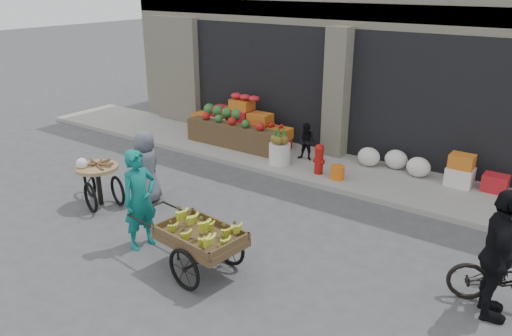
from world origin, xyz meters
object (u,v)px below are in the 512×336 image
Objects in this scene: orange_bucket at (337,172)px; seated_person at (307,142)px; pineapple_bin at (280,153)px; fire_hydrant at (319,158)px; cyclist at (498,256)px; banana_cart at (198,233)px; vendor_woman at (140,199)px; vendor_grey at (146,167)px; tricycle_cart at (98,178)px.

seated_person is (-1.20, 0.70, 0.31)m from orange_bucket.
fire_hydrant reaches higher than pineapple_bin.
banana_cart is at bearing 93.43° from cyclist.
vendor_woman reaches higher than vendor_grey.
pineapple_bin is 1.11m from fire_hydrant.
vendor_grey is at bearing 158.61° from banana_cart.
pineapple_bin is 0.56× the size of seated_person.
seated_person reaches higher than fire_hydrant.
cyclist is (3.93, 1.46, 0.25)m from banana_cart.
cyclist reaches higher than vendor_grey.
seated_person is 6.27m from cyclist.
fire_hydrant is 0.55m from orange_bucket.
fire_hydrant is 0.38× the size of cyclist.
banana_cart is at bearing -91.43° from orange_bucket.
banana_cart is at bearing -83.76° from vendor_woman.
vendor_grey is (0.69, 0.68, 0.19)m from tricycle_cart.
tricycle_cart is (-2.94, -3.84, 0.06)m from fire_hydrant.
vendor_woman is at bearing -102.84° from seated_person.
seated_person is at bearing 108.38° from banana_cart.
banana_cart is 4.20m from cyclist.
cyclist is at bearing 27.01° from banana_cart.
vendor_woman is 1.19× the size of tricycle_cart.
banana_cart reaches higher than pineapple_bin.
tricycle_cart is at bearing -127.46° from fire_hydrant.
tricycle_cart reaches higher than orange_bucket.
seated_person is at bearing 36.30° from cyclist.
orange_bucket is 0.22× the size of tricycle_cart.
tricycle_cart reaches higher than banana_cart.
tricycle_cart is 0.99m from vendor_grey.
pineapple_bin is at bearing 114.48° from banana_cart.
banana_cart is 3.41m from tricycle_cart.
banana_cart is at bearing -88.20° from seated_person.
pineapple_bin is 4.58m from vendor_woman.
tricycle_cart is (-1.98, 0.66, -0.30)m from vendor_woman.
tricycle_cart is 0.96× the size of vendor_grey.
orange_bucket is at bearing -3.58° from pineapple_bin.
orange_bucket is 4.53m from banana_cart.
pineapple_bin is 4.85m from banana_cart.
vendor_grey is at bearing -125.43° from fire_hydrant.
orange_bucket is at bearing -9.46° from vendor_woman.
orange_bucket is 4.18m from vendor_grey.
tricycle_cart is at bearing -126.53° from seated_person.
tricycle_cart is (-1.84, -3.89, 0.20)m from pineapple_bin.
fire_hydrant is at bearing -52.88° from seated_person.
seated_person is 4.11m from vendor_grey.
seated_person is 5.02m from tricycle_cart.
pineapple_bin is 0.22× the size of banana_cart.
tricycle_cart is at bearing -55.35° from vendor_grey.
vendor_woman is at bearing 34.12° from vendor_grey.
cyclist reaches higher than banana_cart.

